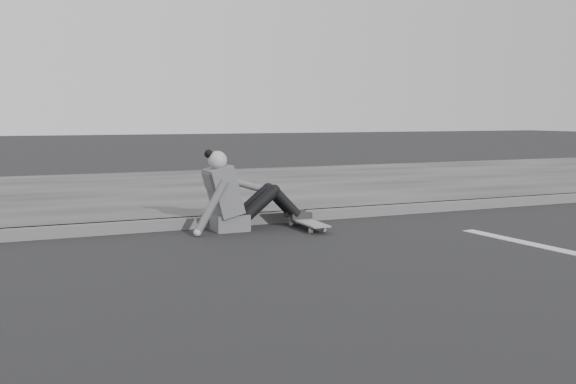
# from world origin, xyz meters

# --- Properties ---
(ground) EXTENTS (80.00, 80.00, 0.00)m
(ground) POSITION_xyz_m (0.00, 0.00, 0.00)
(ground) COLOR black
(ground) RESTS_ON ground
(curb) EXTENTS (24.00, 0.16, 0.12)m
(curb) POSITION_xyz_m (0.00, 2.58, 0.06)
(curb) COLOR #505050
(curb) RESTS_ON ground
(sidewalk) EXTENTS (24.00, 6.00, 0.12)m
(sidewalk) POSITION_xyz_m (0.00, 5.60, 0.06)
(sidewalk) COLOR #383838
(sidewalk) RESTS_ON ground
(skateboard) EXTENTS (0.20, 0.78, 0.09)m
(skateboard) POSITION_xyz_m (0.71, 2.04, 0.07)
(skateboard) COLOR #9F9F9A
(skateboard) RESTS_ON ground
(seated_woman) EXTENTS (1.38, 0.46, 0.88)m
(seated_woman) POSITION_xyz_m (-0.02, 2.29, 0.36)
(seated_woman) COLOR #4F4F51
(seated_woman) RESTS_ON ground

